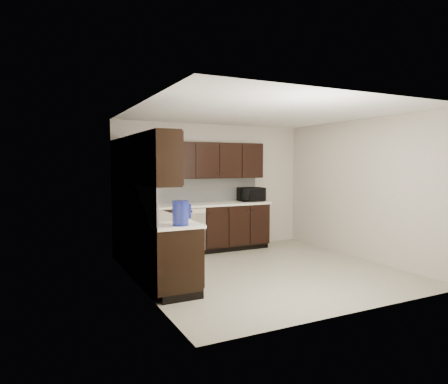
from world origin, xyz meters
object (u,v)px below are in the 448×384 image
object	(u,v)px
blue_pitcher	(181,213)
microwave	(251,194)
sink	(163,223)
toaster_oven	(129,201)
storage_bin	(140,204)

from	to	relation	value
blue_pitcher	microwave	bearing A→B (deg)	28.33
sink	toaster_oven	world-z (taller)	sink
microwave	blue_pitcher	size ratio (longest dim) A/B	1.64
sink	blue_pitcher	bearing A→B (deg)	-88.78
toaster_oven	storage_bin	size ratio (longest dim) A/B	0.72
microwave	storage_bin	xyz separation A→B (m)	(-2.43, -0.47, -0.05)
blue_pitcher	sink	bearing A→B (deg)	74.55
toaster_oven	blue_pitcher	size ratio (longest dim) A/B	1.07
toaster_oven	storage_bin	world-z (taller)	toaster_oven
microwave	storage_bin	size ratio (longest dim) A/B	1.11
microwave	blue_pitcher	distance (m)	3.42
microwave	toaster_oven	size ratio (longest dim) A/B	1.53
toaster_oven	sink	bearing A→B (deg)	-92.63
storage_bin	microwave	bearing A→B (deg)	10.85
toaster_oven	microwave	bearing A→B (deg)	-4.62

